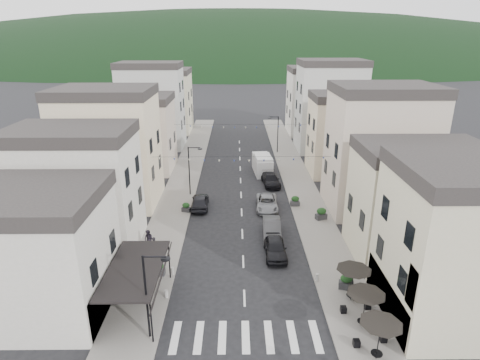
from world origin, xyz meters
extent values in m
cube|color=slate|center=(-7.50, 32.00, 0.06)|extent=(4.00, 76.00, 0.12)
cube|color=slate|center=(7.50, 32.00, 0.06)|extent=(4.00, 76.00, 0.12)
ellipsoid|color=black|center=(0.00, 300.00, 0.00)|extent=(640.00, 360.00, 70.00)
cube|color=beige|center=(-15.50, 5.00, 4.00)|extent=(12.00, 8.00, 8.00)
cube|color=beige|center=(14.50, 4.00, 5.00)|extent=(10.00, 8.00, 10.00)
cube|color=black|center=(-7.50, 5.00, 3.20)|extent=(3.60, 7.50, 0.15)
cube|color=black|center=(-5.70, 5.00, 2.70)|extent=(0.34, 7.50, 0.99)
cylinder|color=black|center=(-5.80, 1.50, 1.60)|extent=(0.10, 0.10, 3.20)
cylinder|color=black|center=(-5.80, 8.50, 1.60)|extent=(0.10, 0.10, 3.20)
cube|color=beige|center=(-14.50, 14.00, 5.00)|extent=(10.00, 7.00, 10.00)
cube|color=#262323|center=(-14.50, 14.00, 10.50)|extent=(10.20, 7.14, 1.00)
cube|color=beige|center=(-14.50, 24.00, 6.00)|extent=(10.00, 8.00, 12.00)
cube|color=#262323|center=(-14.50, 24.00, 12.50)|extent=(10.20, 8.16, 1.00)
cube|color=#C0AD9B|center=(-14.50, 36.00, 4.75)|extent=(10.00, 8.00, 9.50)
cube|color=#262323|center=(-14.50, 36.00, 10.00)|extent=(10.20, 8.16, 1.00)
cube|color=#ADAEA8|center=(-14.50, 48.00, 6.50)|extent=(10.00, 7.00, 13.00)
cube|color=#262323|center=(-14.50, 48.00, 13.50)|extent=(10.20, 7.14, 1.00)
cube|color=beige|center=(-14.50, 60.00, 5.50)|extent=(10.00, 9.00, 11.00)
cube|color=#262323|center=(-14.50, 60.00, 11.50)|extent=(10.20, 9.18, 1.00)
cube|color=beige|center=(14.50, 12.00, 4.50)|extent=(10.00, 7.00, 9.00)
cube|color=#262323|center=(14.50, 12.00, 9.50)|extent=(10.20, 7.14, 1.00)
cube|color=#C0AD9B|center=(14.50, 22.00, 6.25)|extent=(10.00, 8.00, 12.50)
cube|color=#262323|center=(14.50, 22.00, 13.00)|extent=(10.20, 8.16, 1.00)
cube|color=beige|center=(14.50, 34.00, 5.00)|extent=(10.00, 7.00, 10.00)
cube|color=#262323|center=(14.50, 34.00, 10.50)|extent=(10.20, 7.14, 1.00)
cube|color=#ADAEA8|center=(14.50, 46.00, 6.75)|extent=(10.00, 8.00, 13.50)
cube|color=#262323|center=(14.50, 46.00, 14.00)|extent=(10.20, 8.16, 1.00)
cube|color=beige|center=(14.50, 58.00, 5.75)|extent=(10.00, 9.00, 11.50)
cube|color=#262323|center=(14.50, 58.00, 12.00)|extent=(10.20, 9.18, 1.00)
cylinder|color=black|center=(7.70, 0.00, 1.27)|extent=(0.06, 0.06, 2.30)
cone|color=black|center=(7.70, 0.00, 2.37)|extent=(2.50, 2.50, 0.55)
cylinder|color=black|center=(7.70, 0.00, 0.49)|extent=(0.70, 0.70, 0.04)
cylinder|color=black|center=(7.70, 2.80, 1.27)|extent=(0.06, 0.06, 2.30)
cone|color=black|center=(7.70, 2.80, 2.37)|extent=(2.50, 2.50, 0.55)
cylinder|color=black|center=(7.70, 2.80, 0.49)|extent=(0.70, 0.70, 0.04)
cylinder|color=black|center=(7.70, 5.60, 1.27)|extent=(0.06, 0.06, 2.30)
cone|color=black|center=(7.70, 5.60, 2.37)|extent=(2.50, 2.50, 0.55)
cylinder|color=black|center=(7.70, 5.60, 0.49)|extent=(0.70, 0.70, 0.04)
cylinder|color=black|center=(-6.10, 2.00, 3.00)|extent=(0.14, 0.14, 6.00)
cylinder|color=black|center=(-5.40, 2.00, 5.90)|extent=(1.40, 0.10, 0.10)
cylinder|color=black|center=(-4.75, 2.00, 5.75)|extent=(0.56, 0.56, 0.08)
cylinder|color=black|center=(-6.10, 26.00, 3.00)|extent=(0.14, 0.14, 6.00)
cylinder|color=black|center=(-5.40, 26.00, 5.90)|extent=(1.40, 0.10, 0.10)
cylinder|color=black|center=(-4.75, 26.00, 5.75)|extent=(0.56, 0.56, 0.08)
cylinder|color=black|center=(6.10, 44.00, 3.00)|extent=(0.14, 0.14, 6.00)
cylinder|color=black|center=(5.40, 44.00, 5.90)|extent=(1.40, 0.10, 0.10)
cylinder|color=black|center=(4.75, 44.00, 5.75)|extent=(0.56, 0.56, 0.08)
cylinder|color=gray|center=(-5.70, 6.00, 0.42)|extent=(0.26, 0.26, 0.60)
cylinder|color=gray|center=(-5.70, 9.00, 0.42)|extent=(0.26, 0.26, 0.60)
cylinder|color=gray|center=(5.70, 8.00, 0.42)|extent=(0.26, 0.26, 0.60)
cylinder|color=black|center=(0.00, 22.00, 6.00)|extent=(19.00, 0.02, 0.02)
cone|color=beige|center=(-8.71, 22.00, 5.81)|extent=(0.28, 0.28, 0.24)
cone|color=navy|center=(-7.12, 22.00, 5.73)|extent=(0.28, 0.28, 0.24)
cone|color=beige|center=(-5.54, 22.00, 5.65)|extent=(0.28, 0.28, 0.24)
cone|color=navy|center=(-3.96, 22.00, 5.58)|extent=(0.28, 0.28, 0.24)
cone|color=beige|center=(-2.38, 22.00, 5.54)|extent=(0.28, 0.28, 0.24)
cone|color=navy|center=(-0.79, 22.00, 5.51)|extent=(0.28, 0.28, 0.24)
cone|color=beige|center=(0.79, 22.00, 5.51)|extent=(0.28, 0.28, 0.24)
cone|color=navy|center=(2.38, 22.00, 5.54)|extent=(0.28, 0.28, 0.24)
cone|color=beige|center=(3.96, 22.00, 5.58)|extent=(0.28, 0.28, 0.24)
cone|color=navy|center=(5.54, 22.00, 5.65)|extent=(0.28, 0.28, 0.24)
cone|color=beige|center=(7.12, 22.00, 5.73)|extent=(0.28, 0.28, 0.24)
cone|color=navy|center=(8.71, 22.00, 5.81)|extent=(0.28, 0.28, 0.24)
cylinder|color=black|center=(0.00, 38.00, 6.00)|extent=(19.00, 0.02, 0.02)
cone|color=beige|center=(-8.71, 38.00, 5.81)|extent=(0.28, 0.28, 0.24)
cone|color=navy|center=(-7.12, 38.00, 5.73)|extent=(0.28, 0.28, 0.24)
cone|color=beige|center=(-5.54, 38.00, 5.65)|extent=(0.28, 0.28, 0.24)
cone|color=navy|center=(-3.96, 38.00, 5.58)|extent=(0.28, 0.28, 0.24)
cone|color=beige|center=(-2.38, 38.00, 5.54)|extent=(0.28, 0.28, 0.24)
cone|color=navy|center=(-0.79, 38.00, 5.51)|extent=(0.28, 0.28, 0.24)
cone|color=beige|center=(0.79, 38.00, 5.51)|extent=(0.28, 0.28, 0.24)
cone|color=navy|center=(2.38, 38.00, 5.54)|extent=(0.28, 0.28, 0.24)
cone|color=beige|center=(3.96, 38.00, 5.58)|extent=(0.28, 0.28, 0.24)
cone|color=navy|center=(5.54, 38.00, 5.65)|extent=(0.28, 0.28, 0.24)
cone|color=beige|center=(7.12, 38.00, 5.73)|extent=(0.28, 0.28, 0.24)
cone|color=navy|center=(8.71, 38.00, 5.81)|extent=(0.28, 0.28, 0.24)
imported|color=black|center=(2.80, 12.00, 0.77)|extent=(1.88, 4.56, 1.55)
imported|color=#353537|center=(2.80, 15.59, 0.78)|extent=(1.85, 4.79, 1.56)
imported|color=gray|center=(2.80, 21.92, 0.70)|extent=(2.48, 5.10, 1.40)
imported|color=black|center=(3.84, 29.35, 0.71)|extent=(2.45, 5.06, 1.42)
imported|color=black|center=(-4.60, 22.25, 0.78)|extent=(1.98, 4.64, 1.56)
cube|color=silver|center=(3.05, 34.20, 1.15)|extent=(2.65, 5.67, 2.29)
cube|color=silver|center=(3.11, 33.51, 2.35)|extent=(2.43, 3.84, 0.57)
cylinder|color=black|center=(2.31, 32.06, 0.40)|extent=(0.36, 0.82, 0.80)
cylinder|color=black|center=(4.14, 32.22, 0.40)|extent=(0.36, 0.82, 0.80)
cylinder|color=black|center=(1.95, 36.17, 0.40)|extent=(0.36, 0.82, 0.80)
cylinder|color=black|center=(3.78, 36.33, 0.40)|extent=(0.36, 0.82, 0.80)
imported|color=black|center=(-7.67, 12.05, 0.94)|extent=(0.63, 0.43, 1.65)
imported|color=black|center=(-8.37, 13.07, 1.02)|extent=(1.08, 0.98, 1.81)
cube|color=#323235|center=(-6.81, 8.92, 0.38)|extent=(1.06, 0.62, 0.52)
ellipsoid|color=black|center=(-6.81, 8.92, 0.95)|extent=(0.91, 0.58, 0.66)
cube|color=#29292B|center=(-6.00, 21.01, 0.35)|extent=(1.04, 0.79, 0.46)
ellipsoid|color=black|center=(-6.00, 21.01, 0.86)|extent=(0.82, 0.52, 0.59)
cube|color=#292A2C|center=(7.69, 6.96, 0.39)|extent=(1.20, 0.84, 0.55)
ellipsoid|color=black|center=(7.69, 6.96, 0.99)|extent=(0.96, 0.61, 0.70)
cube|color=#2D2D2F|center=(8.22, 18.99, 0.40)|extent=(1.28, 0.97, 0.57)
ellipsoid|color=black|center=(8.22, 18.99, 1.03)|extent=(1.00, 0.63, 0.73)
cube|color=#323235|center=(6.00, 22.53, 0.37)|extent=(1.03, 0.60, 0.50)
ellipsoid|color=black|center=(6.00, 22.53, 0.92)|extent=(0.88, 0.56, 0.64)
camera|label=1|loc=(-0.57, -18.60, 18.24)|focal=30.00mm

